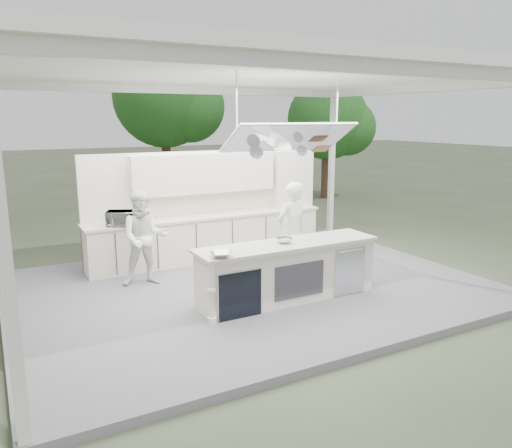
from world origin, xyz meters
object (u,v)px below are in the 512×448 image
back_counter (209,237)px  sous_chef (144,238)px  demo_island (287,271)px  head_chef (292,231)px

back_counter → sous_chef: (-1.63, -0.96, 0.37)m
demo_island → back_counter: (-0.18, 2.81, 0.00)m
head_chef → back_counter: bearing=-78.3°
demo_island → sous_chef: (-1.81, 1.85, 0.37)m
back_counter → head_chef: size_ratio=2.81×
demo_island → back_counter: bearing=93.6°
head_chef → sous_chef: head_chef is taller
demo_island → head_chef: size_ratio=1.72×
back_counter → sous_chef: sous_chef is taller
back_counter → sous_chef: size_ratio=2.99×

